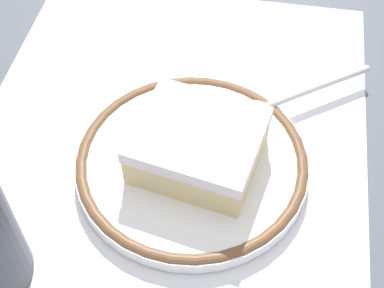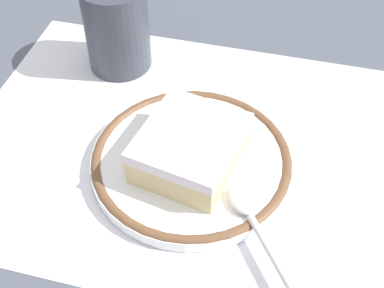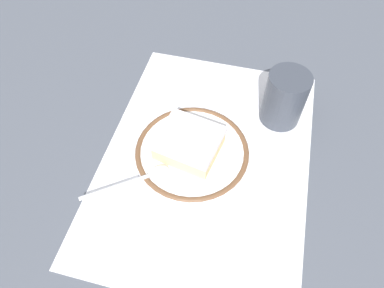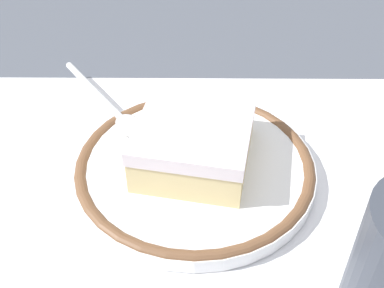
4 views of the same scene
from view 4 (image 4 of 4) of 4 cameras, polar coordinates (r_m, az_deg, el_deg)
ground_plane at (r=0.39m, az=0.05°, el=-6.28°), size 2.40×2.40×0.00m
placemat at (r=0.39m, az=0.05°, el=-6.20°), size 0.48×0.35×0.00m
plate at (r=0.40m, az=-0.00°, el=-2.71°), size 0.20×0.20×0.02m
cake_slice at (r=0.39m, az=-0.20°, el=0.49°), size 0.10×0.11×0.04m
spoon at (r=0.45m, az=-9.29°, el=3.84°), size 0.10×0.13×0.01m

